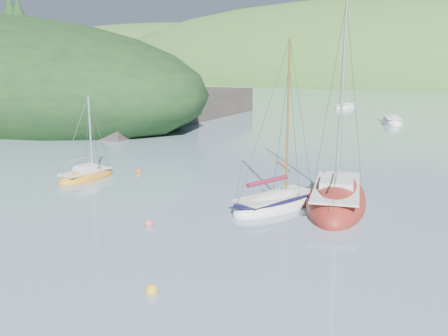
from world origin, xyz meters
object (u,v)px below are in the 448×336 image
Objects in this scene: sloop_red at (336,200)px; distant_sloop_c at (345,107)px; daysailer_white at (277,203)px; sailboat_yellow at (87,177)px; distant_sloop_a at (392,122)px.

distant_sloop_c is at bearing 91.06° from sloop_red.
distant_sloop_c is (-18.73, 55.42, -0.06)m from daysailer_white.
distant_sloop_c is (-21.17, 53.14, -0.09)m from sloop_red.
distant_sloop_c is (-5.24, 57.14, -0.00)m from sailboat_yellow.
distant_sloop_c is (-12.38, 15.27, -0.01)m from distant_sloop_a.
distant_sloop_a is at bearing 82.40° from sloop_red.
sloop_red is 57.20m from distant_sloop_c.
sloop_red is at bearing -101.12° from distant_sloop_a.
daysailer_white is 0.70× the size of sloop_red.
daysailer_white is at bearing -105.19° from distant_sloop_a.
sloop_red is at bearing 55.19° from daysailer_white.
distant_sloop_a reaches higher than sailboat_yellow.
distant_sloop_a is 1.13× the size of distant_sloop_c.
daysailer_white reaches higher than sailboat_yellow.
distant_sloop_a is at bearing 111.07° from daysailer_white.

